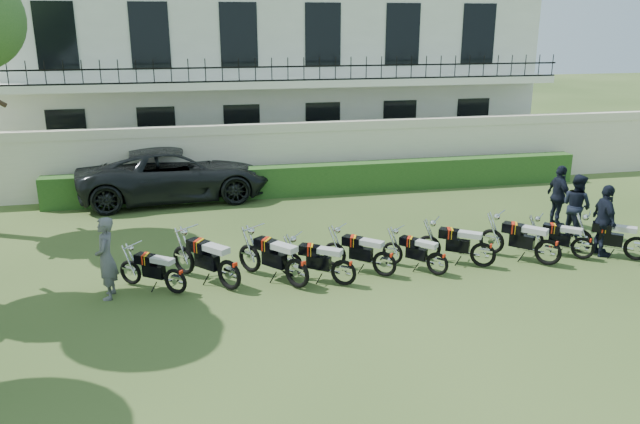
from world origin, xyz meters
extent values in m
plane|color=#2C441B|center=(0.00, 0.00, 0.00)|extent=(100.00, 100.00, 0.00)
cube|color=beige|center=(0.00, 8.00, 1.00)|extent=(30.00, 0.30, 2.00)
cube|color=beige|center=(0.00, 8.00, 2.15)|extent=(30.00, 0.35, 0.30)
cube|color=#1A4418|center=(1.00, 7.20, 0.50)|extent=(18.00, 0.60, 1.00)
cube|color=white|center=(0.00, 14.00, 3.50)|extent=(20.00, 8.00, 7.00)
cube|color=white|center=(0.00, 9.30, 3.50)|extent=(20.00, 1.40, 0.25)
cube|color=black|center=(0.00, 8.65, 4.10)|extent=(20.00, 0.05, 0.05)
cube|color=black|center=(0.00, 8.65, 3.65)|extent=(20.00, 0.05, 0.05)
cube|color=black|center=(-7.50, 10.02, 1.60)|extent=(1.30, 0.12, 2.20)
cube|color=black|center=(-7.50, 10.02, 5.10)|extent=(1.30, 0.12, 2.20)
cube|color=black|center=(-4.50, 10.02, 1.60)|extent=(1.30, 0.12, 2.20)
cube|color=black|center=(-4.50, 10.02, 5.10)|extent=(1.30, 0.12, 2.20)
cube|color=black|center=(-1.50, 10.02, 1.60)|extent=(1.30, 0.12, 2.20)
cube|color=black|center=(-1.50, 10.02, 5.10)|extent=(1.30, 0.12, 2.20)
cube|color=black|center=(1.50, 10.02, 1.60)|extent=(1.30, 0.12, 2.20)
cube|color=black|center=(1.50, 10.02, 5.10)|extent=(1.30, 0.12, 2.20)
cube|color=black|center=(4.50, 10.02, 1.60)|extent=(1.30, 0.12, 2.20)
cube|color=black|center=(4.50, 10.02, 5.10)|extent=(1.30, 0.12, 2.20)
cube|color=black|center=(7.50, 10.02, 1.60)|extent=(1.30, 0.12, 2.20)
cube|color=black|center=(7.50, 10.02, 5.10)|extent=(1.30, 0.12, 2.20)
torus|color=black|center=(-3.39, -0.45, 0.28)|extent=(0.50, 0.40, 0.56)
torus|color=black|center=(-4.36, 0.26, 0.28)|extent=(0.50, 0.40, 0.56)
cube|color=black|center=(-3.84, -0.12, 0.41)|extent=(0.51, 0.43, 0.28)
cube|color=black|center=(-4.01, 0.00, 0.66)|extent=(0.48, 0.44, 0.20)
cube|color=red|center=(-4.01, 0.00, 0.67)|extent=(0.14, 0.26, 0.21)
cube|color=#F1A70C|center=(-3.97, -0.03, 0.67)|extent=(0.11, 0.25, 0.21)
cube|color=#B3B3B3|center=(-3.64, -0.27, 0.70)|extent=(0.54, 0.48, 0.11)
cylinder|color=silver|center=(-4.25, 0.18, 0.94)|extent=(0.35, 0.46, 0.03)
torus|color=black|center=(-2.28, -0.67, 0.33)|extent=(0.52, 0.57, 0.68)
torus|color=black|center=(-3.22, 0.41, 0.33)|extent=(0.52, 0.57, 0.68)
cube|color=black|center=(-2.71, -0.17, 0.50)|extent=(0.55, 0.59, 0.33)
cube|color=black|center=(-2.88, 0.02, 0.80)|extent=(0.55, 0.57, 0.24)
cube|color=red|center=(-2.88, 0.02, 0.81)|extent=(0.22, 0.31, 0.26)
cube|color=#F1A70C|center=(-2.84, -0.03, 0.81)|extent=(0.19, 0.29, 0.26)
cube|color=#B3B3B3|center=(-2.52, -0.40, 0.84)|extent=(0.60, 0.63, 0.13)
cylinder|color=silver|center=(-3.11, 0.29, 1.13)|extent=(0.52, 0.46, 0.03)
torus|color=black|center=(-0.86, -0.88, 0.33)|extent=(0.50, 0.58, 0.67)
torus|color=black|center=(-1.76, 0.22, 0.33)|extent=(0.50, 0.58, 0.67)
cube|color=black|center=(-1.27, -0.37, 0.49)|extent=(0.54, 0.59, 0.33)
cube|color=black|center=(-1.43, -0.18, 0.79)|extent=(0.53, 0.56, 0.24)
cube|color=red|center=(-1.43, -0.18, 0.80)|extent=(0.22, 0.30, 0.25)
cube|color=#F1A70C|center=(-1.39, -0.23, 0.80)|extent=(0.20, 0.28, 0.25)
cube|color=#B3B3B3|center=(-1.09, -0.60, 0.83)|extent=(0.59, 0.63, 0.13)
cylinder|color=silver|center=(-1.66, 0.09, 1.12)|extent=(0.53, 0.44, 0.03)
torus|color=black|center=(0.23, -0.78, 0.29)|extent=(0.54, 0.41, 0.60)
torus|color=black|center=(-0.82, -0.06, 0.29)|extent=(0.54, 0.41, 0.60)
cube|color=black|center=(-0.25, -0.45, 0.44)|extent=(0.54, 0.45, 0.29)
cube|color=black|center=(-0.44, -0.32, 0.70)|extent=(0.51, 0.46, 0.22)
cube|color=red|center=(-0.44, -0.32, 0.71)|extent=(0.14, 0.28, 0.23)
cube|color=#F1A70C|center=(-0.39, -0.35, 0.71)|extent=(0.11, 0.27, 0.23)
cube|color=#B3B3B3|center=(-0.04, -0.60, 0.74)|extent=(0.58, 0.50, 0.12)
cylinder|color=silver|center=(-0.70, -0.14, 1.00)|extent=(0.36, 0.50, 0.03)
torus|color=black|center=(1.21, -0.53, 0.29)|extent=(0.51, 0.46, 0.59)
torus|color=black|center=(0.25, 0.30, 0.29)|extent=(0.51, 0.46, 0.59)
cube|color=black|center=(0.77, -0.15, 0.44)|extent=(0.52, 0.48, 0.29)
cube|color=black|center=(0.60, 0.00, 0.70)|extent=(0.50, 0.48, 0.21)
cube|color=red|center=(0.60, 0.00, 0.71)|extent=(0.17, 0.27, 0.22)
cube|color=#F1A70C|center=(0.64, -0.04, 0.71)|extent=(0.14, 0.26, 0.22)
cube|color=#B3B3B3|center=(0.97, -0.32, 0.74)|extent=(0.56, 0.53, 0.12)
cylinder|color=silver|center=(0.36, 0.20, 0.99)|extent=(0.41, 0.46, 0.03)
torus|color=black|center=(2.33, -0.73, 0.27)|extent=(0.43, 0.46, 0.55)
torus|color=black|center=(1.55, 0.14, 0.27)|extent=(0.43, 0.46, 0.55)
cube|color=black|center=(1.97, -0.33, 0.40)|extent=(0.45, 0.47, 0.27)
cube|color=black|center=(1.83, -0.17, 0.65)|extent=(0.44, 0.46, 0.20)
cube|color=red|center=(1.83, -0.17, 0.65)|extent=(0.18, 0.25, 0.21)
cube|color=#F1A70C|center=(1.86, -0.21, 0.65)|extent=(0.15, 0.23, 0.21)
cube|color=#B3B3B3|center=(2.13, -0.51, 0.68)|extent=(0.49, 0.51, 0.11)
cylinder|color=silver|center=(1.64, 0.04, 0.91)|extent=(0.42, 0.38, 0.03)
torus|color=black|center=(3.69, -0.44, 0.30)|extent=(0.55, 0.42, 0.61)
torus|color=black|center=(2.64, 0.31, 0.30)|extent=(0.55, 0.42, 0.61)
cube|color=black|center=(3.20, -0.09, 0.45)|extent=(0.55, 0.46, 0.30)
cube|color=black|center=(3.02, 0.04, 0.72)|extent=(0.51, 0.47, 0.22)
cube|color=red|center=(3.02, 0.04, 0.73)|extent=(0.15, 0.28, 0.23)
cube|color=#F1A70C|center=(3.06, 0.00, 0.73)|extent=(0.12, 0.27, 0.23)
cube|color=#B3B3B3|center=(3.42, -0.25, 0.76)|extent=(0.58, 0.51, 0.12)
cylinder|color=silver|center=(2.76, 0.22, 1.01)|extent=(0.37, 0.50, 0.03)
torus|color=black|center=(5.19, -0.77, 0.31)|extent=(0.51, 0.53, 0.64)
torus|color=black|center=(4.25, 0.22, 0.31)|extent=(0.51, 0.53, 0.64)
cube|color=black|center=(4.75, -0.31, 0.47)|extent=(0.54, 0.55, 0.31)
cube|color=black|center=(4.59, -0.14, 0.75)|extent=(0.52, 0.53, 0.23)
cube|color=red|center=(4.59, -0.14, 0.77)|extent=(0.20, 0.29, 0.24)
cube|color=#F1A70C|center=(4.63, -0.18, 0.77)|extent=(0.17, 0.28, 0.24)
cube|color=#B3B3B3|center=(4.95, -0.52, 0.80)|extent=(0.58, 0.59, 0.13)
cylinder|color=silver|center=(4.35, 0.10, 1.07)|extent=(0.48, 0.46, 0.03)
torus|color=black|center=(6.21, -0.48, 0.27)|extent=(0.47, 0.43, 0.55)
torus|color=black|center=(5.33, 0.31, 0.27)|extent=(0.47, 0.43, 0.55)
cube|color=black|center=(5.81, -0.11, 0.41)|extent=(0.48, 0.45, 0.27)
cube|color=black|center=(5.65, 0.03, 0.65)|extent=(0.46, 0.45, 0.20)
cube|color=red|center=(5.65, 0.03, 0.66)|extent=(0.16, 0.25, 0.21)
cube|color=#F1A70C|center=(5.69, -0.01, 0.66)|extent=(0.13, 0.24, 0.21)
cube|color=#B3B3B3|center=(5.99, -0.28, 0.69)|extent=(0.52, 0.49, 0.11)
cylinder|color=silver|center=(5.43, 0.22, 0.93)|extent=(0.38, 0.42, 0.03)
torus|color=black|center=(6.49, -0.04, 0.30)|extent=(0.53, 0.45, 0.60)
cube|color=black|center=(7.03, -0.48, 0.45)|extent=(0.54, 0.48, 0.30)
cube|color=black|center=(6.85, -0.33, 0.71)|extent=(0.51, 0.48, 0.22)
cube|color=red|center=(6.85, -0.33, 0.72)|extent=(0.16, 0.28, 0.23)
cube|color=#F1A70C|center=(6.90, -0.37, 0.72)|extent=(0.13, 0.27, 0.23)
cylinder|color=silver|center=(6.60, -0.13, 1.01)|extent=(0.40, 0.48, 0.03)
imported|color=black|center=(-3.92, 7.56, 0.84)|extent=(6.29, 3.29, 1.69)
imported|color=slate|center=(-5.25, 0.06, 0.88)|extent=(0.46, 0.66, 1.76)
imported|color=black|center=(6.41, 0.10, 0.90)|extent=(0.63, 1.12, 1.80)
imported|color=black|center=(6.58, 1.51, 0.86)|extent=(0.85, 0.98, 1.72)
imported|color=black|center=(6.62, 2.41, 0.88)|extent=(0.44, 1.03, 1.75)
camera|label=1|loc=(-3.42, -12.63, 5.57)|focal=35.00mm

